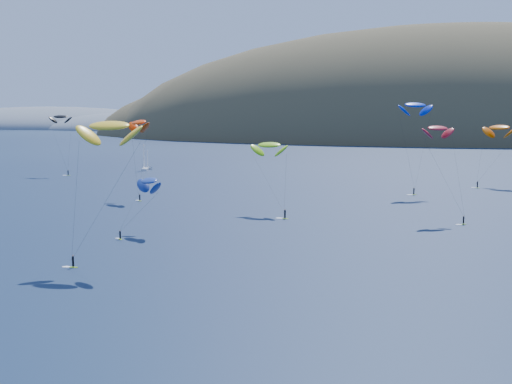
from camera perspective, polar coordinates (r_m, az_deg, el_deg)
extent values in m
ellipsoid|color=#3D3526|center=(611.58, 15.09, 3.01)|extent=(600.00, 300.00, 210.00)
ellipsoid|color=#3D3526|center=(662.76, 1.15, 3.98)|extent=(340.00, 240.00, 120.00)
ellipsoid|color=slate|center=(956.73, -16.30, 4.79)|extent=(400.00, 240.00, 60.00)
ellipsoid|color=slate|center=(854.09, -9.72, 4.82)|extent=(240.00, 180.00, 44.00)
cube|color=white|center=(289.94, -8.86, 1.81)|extent=(4.40, 8.45, 0.98)
cylinder|color=white|center=(290.00, -8.83, 2.94)|extent=(0.15, 0.15, 11.43)
cube|color=#94D918|center=(194.63, -9.28, -0.71)|extent=(1.40, 1.22, 0.08)
cylinder|color=black|center=(194.52, -9.28, -0.44)|extent=(0.34, 0.34, 1.55)
sphere|color=#8C6047|center=(194.41, -9.29, -0.18)|extent=(0.26, 0.26, 0.26)
ellipsoid|color=#F33600|center=(200.34, -9.34, 5.53)|extent=(10.27, 9.36, 5.33)
cube|color=#94D918|center=(116.57, -14.42, -5.86)|extent=(1.48, 0.51, 0.08)
cylinder|color=black|center=(116.38, -14.43, -5.41)|extent=(0.34, 0.34, 1.56)
sphere|color=#8C6047|center=(116.19, -14.44, -4.98)|extent=(0.26, 0.26, 0.26)
ellipsoid|color=yellow|center=(118.16, -11.66, 5.23)|extent=(10.97, 5.59, 5.97)
cube|color=#94D918|center=(161.66, 2.33, -2.15)|extent=(1.70, 0.73, 0.09)
cylinder|color=black|center=(161.50, 2.33, -1.78)|extent=(0.39, 0.39, 1.76)
sphere|color=#8C6047|center=(161.35, 2.33, -1.42)|extent=(0.30, 0.30, 0.30)
ellipsoid|color=#8DD616|center=(172.16, 1.06, 3.79)|extent=(9.63, 5.62, 5.06)
cube|color=#94D918|center=(210.84, 12.51, -0.21)|extent=(1.59, 1.27, 0.09)
cylinder|color=black|center=(210.72, 12.51, 0.06)|extent=(0.38, 0.38, 1.71)
sphere|color=#8C6047|center=(210.61, 12.52, 0.33)|extent=(0.29, 0.29, 0.29)
ellipsoid|color=#0022BE|center=(212.33, 12.62, 6.82)|extent=(11.30, 9.75, 5.78)
cube|color=#94D918|center=(160.17, 16.26, -2.50)|extent=(1.41, 1.18, 0.08)
cylinder|color=black|center=(160.03, 16.27, -2.18)|extent=(0.34, 0.34, 1.54)
sphere|color=#8C6047|center=(159.90, 16.28, -1.86)|extent=(0.26, 0.26, 0.26)
ellipsoid|color=#AC1624|center=(165.47, 14.34, 4.97)|extent=(8.34, 7.42, 4.30)
cube|color=#94D918|center=(138.98, -10.81, -3.74)|extent=(1.24, 1.15, 0.07)
cylinder|color=black|center=(138.84, -10.82, -3.40)|extent=(0.31, 0.31, 1.40)
sphere|color=#8C6047|center=(138.70, -10.83, -3.07)|extent=(0.24, 0.24, 0.24)
ellipsoid|color=navy|center=(144.51, -8.55, 0.91)|extent=(8.79, 8.32, 4.62)
cube|color=#94D918|center=(233.75, 17.29, 0.32)|extent=(1.56, 1.36, 0.09)
cylinder|color=black|center=(233.65, 17.29, 0.56)|extent=(0.38, 0.38, 1.73)
sphere|color=#8C6047|center=(233.55, 17.30, 0.81)|extent=(0.29, 0.29, 0.29)
ellipsoid|color=#DA5400|center=(242.89, 18.89, 4.91)|extent=(12.24, 11.16, 6.35)
cube|color=#94D918|center=(273.58, -14.79, 1.30)|extent=(1.65, 0.86, 0.09)
cylinder|color=black|center=(273.49, -14.80, 1.51)|extent=(0.37, 0.37, 1.70)
sphere|color=#8C6047|center=(273.41, -14.81, 1.71)|extent=(0.28, 0.28, 0.28)
ellipsoid|color=black|center=(277.83, -15.38, 5.84)|extent=(8.88, 5.79, 4.56)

